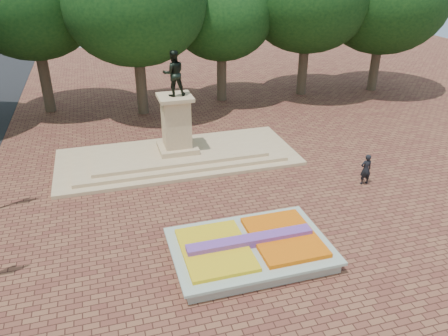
% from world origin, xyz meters
% --- Properties ---
extents(ground, '(90.00, 90.00, 0.00)m').
position_xyz_m(ground, '(0.00, 0.00, 0.00)').
color(ground, brown).
rests_on(ground, ground).
extents(flower_bed, '(6.30, 4.30, 0.91)m').
position_xyz_m(flower_bed, '(1.03, -2.00, 0.38)').
color(flower_bed, gray).
rests_on(flower_bed, ground).
extents(monument, '(14.00, 6.00, 6.40)m').
position_xyz_m(monument, '(0.00, 8.00, 0.88)').
color(monument, tan).
rests_on(monument, ground).
extents(tree_row_back, '(44.80, 8.80, 10.43)m').
position_xyz_m(tree_row_back, '(2.33, 18.00, 6.67)').
color(tree_row_back, '#392A1F').
rests_on(tree_row_back, ground).
extents(pedestrian, '(0.64, 0.44, 1.71)m').
position_xyz_m(pedestrian, '(8.89, 2.09, 0.85)').
color(pedestrian, black).
rests_on(pedestrian, ground).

